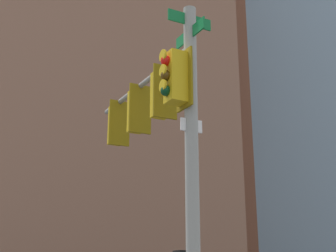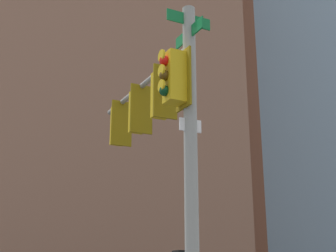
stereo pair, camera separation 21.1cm
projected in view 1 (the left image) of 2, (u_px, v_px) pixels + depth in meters
signal_pole_assembly at (161, 133)px, 9.83m from camera, size 4.09×2.93×7.30m
building_brick_nearside at (132, 42)px, 47.79m from camera, size 27.64×19.11×48.68m
building_brick_midblock at (10, 48)px, 43.87m from camera, size 16.69×19.32×44.14m
building_glass_tower at (209, 87)px, 68.12m from camera, size 23.07×33.17×55.48m
building_brick_farside at (184, 148)px, 55.63m from camera, size 22.39×14.01×32.85m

